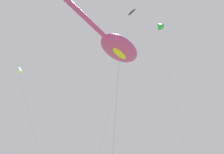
% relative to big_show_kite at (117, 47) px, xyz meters
% --- Properties ---
extents(big_show_kite, '(10.02, 6.03, 13.84)m').
position_rel_big_show_kite_xyz_m(big_show_kite, '(0.00, 0.00, 0.00)').
color(big_show_kite, '#CC3899').
rests_on(big_show_kite, ground).
extents(small_kite_bird_shape, '(4.05, 2.02, 22.43)m').
position_rel_big_show_kite_xyz_m(small_kite_bird_shape, '(8.27, 3.48, 8.45)').
color(small_kite_bird_shape, green).
rests_on(small_kite_bird_shape, ground).
extents(small_kite_streamer_purple, '(5.00, 1.99, 13.02)m').
position_rel_big_show_kite_xyz_m(small_kite_streamer_purple, '(-6.16, 6.33, -0.73)').
color(small_kite_streamer_purple, white).
rests_on(small_kite_streamer_purple, ground).
extents(small_kite_tiny_distant, '(3.60, 4.28, 21.94)m').
position_rel_big_show_kite_xyz_m(small_kite_tiny_distant, '(3.65, 3.38, 6.50)').
color(small_kite_tiny_distant, black).
rests_on(small_kite_tiny_distant, ground).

